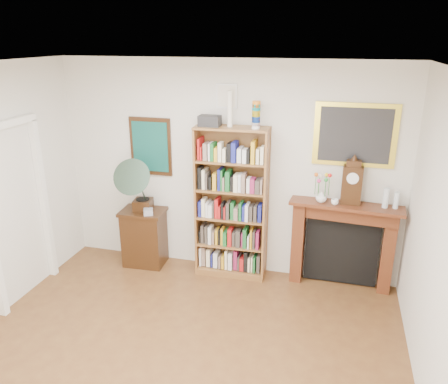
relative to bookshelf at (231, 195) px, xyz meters
name	(u,v)px	position (x,y,z in m)	size (l,w,h in m)	color
room	(147,260)	(-0.10, -2.31, 0.28)	(4.51, 5.01, 2.81)	#56311A
door_casing	(16,199)	(-2.31, -1.11, 0.14)	(0.08, 1.02, 2.17)	white
teal_poster	(151,147)	(-1.15, 0.16, 0.53)	(0.58, 0.04, 0.78)	black
small_picture	(227,96)	(-0.10, 0.16, 1.23)	(0.26, 0.04, 0.30)	white
gilt_painting	(355,135)	(1.45, 0.16, 0.83)	(0.95, 0.04, 0.75)	gold
bookshelf	(231,195)	(0.00, 0.00, 0.00)	(0.93, 0.36, 2.31)	brown
side_cabinet	(145,237)	(-1.23, -0.05, -0.72)	(0.59, 0.43, 0.81)	black
fireplace	(343,237)	(1.42, 0.09, -0.46)	(1.36, 0.42, 1.13)	#4B1C11
gramophone	(137,182)	(-1.23, -0.15, 0.12)	(0.56, 0.66, 0.78)	black
cd_stack	(148,212)	(-1.09, -0.17, -0.28)	(0.12, 0.12, 0.08)	#B8B9C5
mantel_clock	(352,183)	(1.47, 0.05, 0.27)	(0.24, 0.14, 0.54)	black
flower_vase	(321,197)	(1.12, 0.02, 0.08)	(0.14, 0.14, 0.14)	silver
teacup	(335,202)	(1.29, -0.02, 0.05)	(0.09, 0.09, 0.07)	white
bottle_left	(386,198)	(1.86, 0.03, 0.13)	(0.07, 0.07, 0.24)	silver
bottle_right	(396,200)	(1.98, 0.04, 0.11)	(0.06, 0.06, 0.20)	silver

